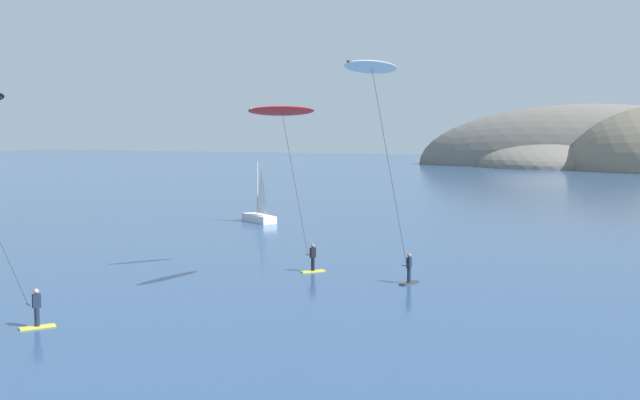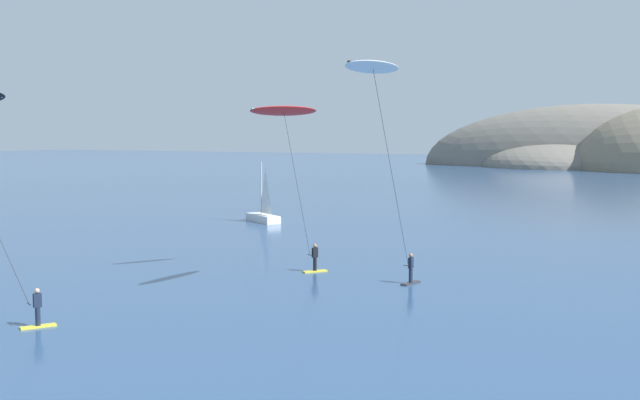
% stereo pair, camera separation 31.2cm
% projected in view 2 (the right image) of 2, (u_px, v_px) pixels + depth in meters
% --- Properties ---
extents(sailboat_near, '(5.55, 3.95, 5.70)m').
position_uv_depth(sailboat_near, '(262.00, 215.00, 76.03)').
color(sailboat_near, white).
rests_on(sailboat_near, ground).
extents(kitesurfer_red, '(3.17, 4.78, 10.02)m').
position_uv_depth(kitesurfer_red, '(287.00, 128.00, 46.73)').
color(kitesurfer_red, yellow).
rests_on(kitesurfer_red, ground).
extents(kitesurfer_white, '(1.43, 8.34, 11.94)m').
position_uv_depth(kitesurfer_white, '(377.00, 86.00, 39.88)').
color(kitesurfer_white, '#2D2D33').
rests_on(kitesurfer_white, ground).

